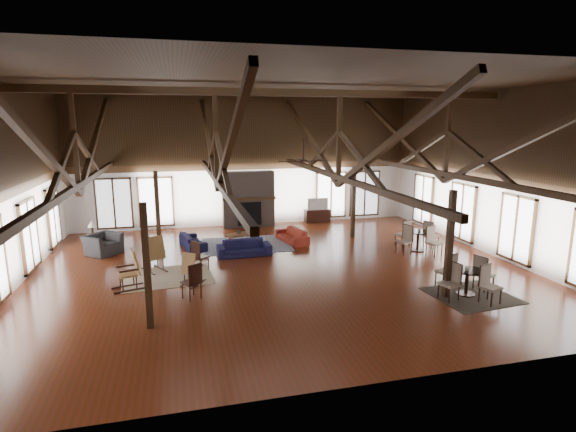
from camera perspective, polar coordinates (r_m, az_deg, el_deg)
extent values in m
plane|color=#582012|center=(15.19, -1.01, -6.78)|extent=(16.00, 16.00, 0.00)
cube|color=black|center=(14.44, -1.10, 16.42)|extent=(16.00, 14.00, 0.02)
cube|color=white|center=(21.35, -5.28, 6.82)|extent=(16.00, 0.02, 6.00)
cube|color=white|center=(7.94, 10.31, -1.76)|extent=(16.00, 0.02, 6.00)
cube|color=white|center=(14.94, -32.56, 2.88)|extent=(0.02, 14.00, 6.00)
cube|color=white|center=(18.05, 24.64, 4.89)|extent=(0.02, 14.00, 6.00)
cube|color=#301C0D|center=(14.42, -1.09, 15.43)|extent=(15.60, 0.18, 0.22)
cube|color=#301C0D|center=(14.42, -25.03, 3.57)|extent=(0.16, 13.70, 0.18)
cube|color=#301C0D|center=(14.31, -25.50, 8.92)|extent=(0.14, 0.14, 2.70)
cube|color=#301C0D|center=(17.76, -23.28, 9.05)|extent=(0.15, 7.07, 3.12)
cube|color=#301C0D|center=(10.91, -29.00, 7.39)|extent=(0.15, 7.07, 3.12)
cube|color=#301C0D|center=(14.20, -8.97, 4.43)|extent=(0.16, 13.70, 0.18)
cube|color=#301C0D|center=(14.09, -9.15, 9.88)|extent=(0.14, 0.14, 2.70)
cube|color=#301C0D|center=(17.58, -10.14, 9.79)|extent=(0.15, 7.07, 3.12)
cube|color=#301C0D|center=(10.62, -7.46, 8.67)|extent=(0.15, 7.07, 3.12)
cube|color=#301C0D|center=(15.07, 6.41, 4.92)|extent=(0.16, 13.70, 0.18)
cube|color=#301C0D|center=(14.97, 6.53, 10.05)|extent=(0.14, 0.14, 2.70)
cube|color=#301C0D|center=(18.30, 2.65, 10.03)|extent=(0.15, 7.07, 3.12)
cube|color=#301C0D|center=(11.76, 12.51, 8.79)|extent=(0.15, 7.07, 3.12)
cube|color=#301C0D|center=(16.88, 19.30, 5.06)|extent=(0.16, 13.70, 0.18)
cube|color=#301C0D|center=(16.79, 19.62, 9.64)|extent=(0.14, 0.14, 2.70)
cube|color=#301C0D|center=(19.81, 13.98, 9.83)|extent=(0.15, 7.07, 3.12)
cube|color=#301C0D|center=(14.00, 27.51, 8.19)|extent=(0.15, 7.07, 3.12)
cube|color=#301C0D|center=(11.07, -17.48, -6.17)|extent=(0.16, 0.16, 3.05)
cube|color=#301C0D|center=(13.19, 19.81, -3.46)|extent=(0.16, 0.16, 3.05)
cube|color=#301C0D|center=(17.86, -16.23, 0.64)|extent=(0.16, 0.16, 3.05)
cube|color=#301C0D|center=(19.24, 8.29, 1.77)|extent=(0.16, 0.16, 3.05)
cube|color=brown|center=(21.26, -5.06, 2.18)|extent=(2.40, 0.62, 2.60)
cube|color=black|center=(21.06, -4.89, 0.29)|extent=(1.10, 0.06, 1.10)
cube|color=#362110|center=(20.97, -4.94, 2.19)|extent=(2.50, 0.20, 0.12)
cylinder|color=black|center=(13.57, 1.97, 8.47)|extent=(0.04, 0.04, 0.70)
cylinder|color=black|center=(13.60, 1.96, 7.00)|extent=(0.20, 0.20, 0.10)
cube|color=black|center=(13.73, 3.78, 7.02)|extent=(0.70, 0.12, 0.02)
cube|color=black|center=(14.03, 1.45, 7.15)|extent=(0.12, 0.70, 0.02)
cube|color=black|center=(13.48, 0.10, 6.96)|extent=(0.70, 0.12, 0.02)
cube|color=black|center=(13.17, 2.50, 6.84)|extent=(0.12, 0.70, 0.02)
imported|color=#141336|center=(16.71, -5.58, -4.05)|extent=(2.00, 0.84, 0.57)
imported|color=#121233|center=(18.08, -11.99, -3.11)|extent=(1.91, 1.07, 0.53)
imported|color=maroon|center=(18.52, 0.49, -2.49)|extent=(1.93, 1.10, 0.53)
cube|color=brown|center=(18.24, -5.89, -2.31)|extent=(1.28, 0.93, 0.06)
cube|color=brown|center=(18.05, -7.31, -3.21)|extent=(0.06, 0.06, 0.38)
cube|color=brown|center=(18.42, -7.45, -2.91)|extent=(0.06, 0.06, 0.38)
cube|color=brown|center=(18.18, -4.28, -3.04)|extent=(0.06, 0.06, 0.38)
cube|color=brown|center=(18.54, -4.48, -2.75)|extent=(0.06, 0.06, 0.38)
imported|color=#B2B2B2|center=(18.20, -6.24, -1.93)|extent=(0.20, 0.20, 0.20)
imported|color=#2A2A2C|center=(18.15, -22.45, -3.33)|extent=(1.54, 1.55, 0.76)
cube|color=black|center=(19.06, -23.48, -2.98)|extent=(0.44, 0.44, 0.59)
cylinder|color=black|center=(18.95, -23.59, -1.60)|extent=(0.08, 0.08, 0.36)
cone|color=white|center=(18.90, -23.65, -0.90)|extent=(0.32, 0.32, 0.26)
cube|color=olive|center=(15.57, -16.68, -5.02)|extent=(0.71, 0.70, 0.06)
cube|color=olive|center=(15.26, -16.36, -3.91)|extent=(0.57, 0.43, 0.77)
cube|color=black|center=(15.61, -17.32, -6.70)|extent=(0.49, 0.86, 0.06)
cube|color=black|center=(15.79, -15.86, -6.40)|extent=(0.49, 0.86, 0.06)
cube|color=olive|center=(14.05, -12.02, -6.91)|extent=(0.62, 0.61, 0.05)
cube|color=olive|center=(13.79, -12.55, -5.94)|extent=(0.47, 0.40, 0.65)
cube|color=black|center=(14.27, -12.58, -8.21)|extent=(0.50, 0.67, 0.05)
cube|color=black|center=(14.07, -11.31, -8.44)|extent=(0.50, 0.67, 0.05)
cube|color=olive|center=(14.12, -19.68, -7.00)|extent=(0.62, 0.63, 0.05)
cube|color=olive|center=(14.06, -18.83, -5.51)|extent=(0.33, 0.55, 0.75)
cube|color=black|center=(14.06, -19.40, -8.90)|extent=(0.89, 0.30, 0.05)
cube|color=black|center=(14.46, -19.72, -8.35)|extent=(0.89, 0.30, 0.05)
cube|color=black|center=(15.21, -11.04, -5.11)|extent=(0.61, 0.61, 0.05)
cube|color=black|center=(15.01, -11.65, -4.25)|extent=(0.30, 0.37, 0.57)
cylinder|color=black|center=(15.28, -11.00, -5.95)|extent=(0.04, 0.04, 0.47)
cube|color=black|center=(12.90, -12.18, -8.23)|extent=(0.61, 0.61, 0.05)
cube|color=black|center=(12.64, -11.72, -7.25)|extent=(0.40, 0.27, 0.58)
cylinder|color=black|center=(12.98, -12.13, -9.22)|extent=(0.04, 0.04, 0.48)
cylinder|color=black|center=(13.78, 21.86, -6.40)|extent=(0.86, 0.86, 0.04)
cylinder|color=black|center=(13.89, 21.75, -7.80)|extent=(0.10, 0.10, 0.71)
cylinder|color=black|center=(14.01, 21.63, -9.18)|extent=(0.52, 0.52, 0.04)
cylinder|color=black|center=(17.84, 16.22, -1.92)|extent=(0.88, 0.88, 0.04)
cylinder|color=black|center=(17.92, 16.15, -3.06)|extent=(0.10, 0.10, 0.73)
cylinder|color=black|center=(18.02, 16.08, -4.18)|extent=(0.53, 0.53, 0.04)
imported|color=#B2B2B2|center=(13.65, 21.78, -6.25)|extent=(0.16, 0.16, 0.11)
imported|color=#B2B2B2|center=(17.81, 16.32, -1.74)|extent=(0.14, 0.14, 0.09)
cube|color=black|center=(22.29, 3.73, 0.05)|extent=(1.23, 0.46, 0.62)
imported|color=#B2B2B2|center=(22.17, 3.73, 1.57)|extent=(1.03, 0.18, 0.59)
cube|color=tan|center=(14.97, -15.04, -7.45)|extent=(2.91, 2.36, 0.01)
cube|color=#171E42|center=(18.21, -5.35, -3.63)|extent=(3.61, 2.77, 0.01)
cube|color=black|center=(13.99, 22.28, -9.33)|extent=(2.35, 2.17, 0.01)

